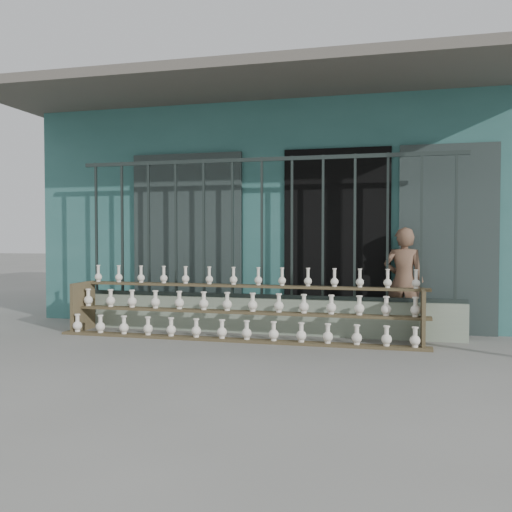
# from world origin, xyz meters

# --- Properties ---
(ground) EXTENTS (60.00, 60.00, 0.00)m
(ground) POSITION_xyz_m (0.00, 0.00, 0.00)
(ground) COLOR slate
(workshop_building) EXTENTS (7.40, 6.60, 3.21)m
(workshop_building) POSITION_xyz_m (0.00, 4.23, 1.62)
(workshop_building) COLOR #2F635F
(workshop_building) RESTS_ON ground
(parapet_wall) EXTENTS (5.00, 0.20, 0.45)m
(parapet_wall) POSITION_xyz_m (0.00, 1.30, 0.23)
(parapet_wall) COLOR gray
(parapet_wall) RESTS_ON ground
(security_fence) EXTENTS (5.00, 0.04, 1.80)m
(security_fence) POSITION_xyz_m (-0.00, 1.30, 1.35)
(security_fence) COLOR #283330
(security_fence) RESTS_ON parapet_wall
(shelf_rack) EXTENTS (4.50, 0.68, 0.85)m
(shelf_rack) POSITION_xyz_m (-0.18, 0.88, 0.36)
(shelf_rack) COLOR brown
(shelf_rack) RESTS_ON ground
(elderly_woman) EXTENTS (0.51, 0.36, 1.35)m
(elderly_woman) POSITION_xyz_m (1.76, 1.60, 0.68)
(elderly_woman) COLOR brown
(elderly_woman) RESTS_ON ground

